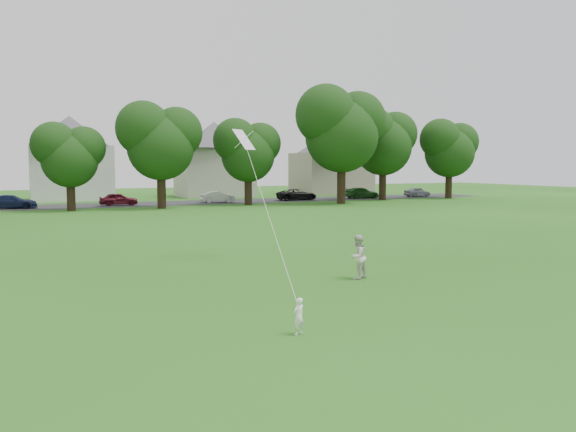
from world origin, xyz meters
name	(u,v)px	position (x,y,z in m)	size (l,w,h in m)	color
ground	(248,321)	(0.00, 0.00, 0.00)	(160.00, 160.00, 0.00)	#225613
street	(81,206)	(0.00, 42.00, 0.01)	(90.00, 7.00, 0.01)	#2D2D30
toddler	(299,316)	(0.63, -1.45, 0.42)	(0.30, 0.20, 0.83)	white
older_boy	(358,257)	(5.09, 3.18, 0.73)	(0.71, 0.55, 1.46)	silver
kite	(263,200)	(1.94, 3.63, 2.67)	(1.90, 5.64, 11.29)	white
tree_row	(155,134)	(5.75, 36.67, 6.39)	(79.49, 9.99, 11.63)	black
parked_cars	(123,199)	(3.59, 41.00, 0.60)	(70.73, 2.39, 1.23)	black
house_row	(68,150)	(-0.20, 52.00, 5.29)	(76.94, 13.44, 10.52)	beige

